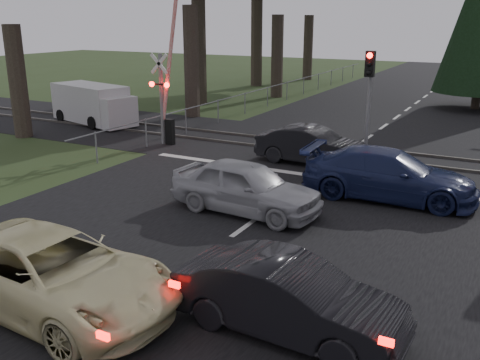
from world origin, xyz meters
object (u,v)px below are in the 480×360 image
Objects in this scene: cream_coupe at (52,273)px; white_van at (95,105)px; crossing_signal at (166,96)px; dark_hatchback at (289,298)px; silver_car at (246,187)px; blue_sedan at (389,175)px; traffic_signal_center at (369,88)px; dark_car_far at (312,146)px.

white_van is (-11.87, 14.12, 0.28)m from cream_coupe.
cream_coupe is (5.97, -12.07, -1.34)m from crossing_signal.
silver_car reaches higher than dark_hatchback.
crossing_signal is 13.53m from cream_coupe.
white_van is (-5.90, 2.05, -1.06)m from crossing_signal.
dark_hatchback is at bearing 178.73° from blue_sedan.
crossing_signal is at bearing 29.71° from cream_coupe.
traffic_signal_center is 13.33m from cream_coupe.
white_van reaches higher than silver_car.
blue_sedan is 0.96× the size of white_van.
crossing_signal is 1.35× the size of cream_coupe.
blue_sedan is 4.34m from dark_car_far.
blue_sedan is 1.23× the size of dark_car_far.
traffic_signal_center is at bearing 6.15° from crossing_signal.
cream_coupe is at bearing 154.17° from blue_sedan.
cream_coupe is 6.30m from silver_car.
traffic_signal_center is at bearing 9.69° from white_van.
crossing_signal is 1.31× the size of white_van.
silver_car is at bearing -40.72° from crossing_signal.
silver_car is 1.04× the size of dark_car_far.
blue_sedan reaches higher than cream_coupe.
blue_sedan is (1.73, -3.68, -2.07)m from traffic_signal_center.
dark_car_far is (0.62, 11.96, -0.03)m from cream_coupe.
dark_hatchback is 0.93× the size of silver_car.
cream_coupe is 1.01× the size of blue_sedan.
traffic_signal_center reaches higher than cream_coupe.
cream_coupe is at bearing 109.39° from dark_hatchback.
cream_coupe is at bearing 179.44° from dark_car_far.
traffic_signal_center is 4.56m from blue_sedan.
cream_coupe is 18.45m from white_van.
silver_car is 4.44m from blue_sedan.
crossing_signal is 9.03m from silver_car.
silver_car is (-1.50, -6.72, -2.07)m from traffic_signal_center.
silver_car is (0.80, 6.25, 0.02)m from cream_coupe.
crossing_signal reaches higher than blue_sedan.
silver_car is at bearing 36.71° from dark_hatchback.
silver_car is at bearing -3.90° from cream_coupe.
cream_coupe is 1.28× the size of dark_hatchback.
crossing_signal is 1.73× the size of dark_hatchback.
crossing_signal is 1.70× the size of traffic_signal_center.
traffic_signal_center is 0.80× the size of blue_sedan.
blue_sedan is at bearing -2.55° from white_van.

